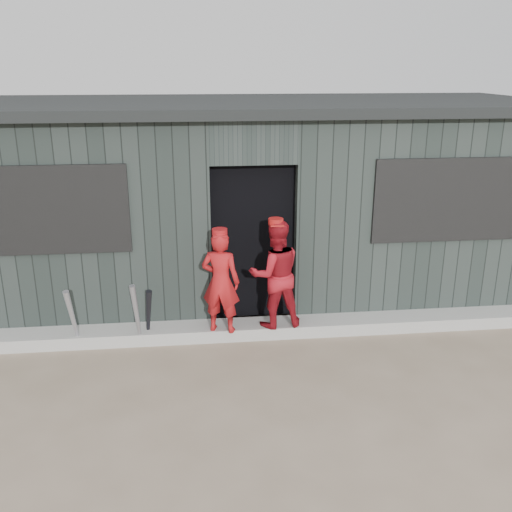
{
  "coord_description": "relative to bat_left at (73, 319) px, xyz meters",
  "views": [
    {
      "loc": [
        -0.67,
        -4.31,
        3.08
      ],
      "look_at": [
        0.0,
        1.8,
        1.0
      ],
      "focal_mm": 40.0,
      "sensor_mm": 36.0,
      "label": 1
    }
  ],
  "objects": [
    {
      "name": "ground",
      "position": [
        2.07,
        -1.66,
        -0.38
      ],
      "size": [
        80.0,
        80.0,
        0.0
      ],
      "primitive_type": "plane",
      "color": "#746250",
      "rests_on": "ground"
    },
    {
      "name": "curb",
      "position": [
        2.07,
        0.16,
        -0.3
      ],
      "size": [
        8.0,
        0.36,
        0.15
      ],
      "primitive_type": "cube",
      "color": "gray",
      "rests_on": "ground"
    },
    {
      "name": "bat_left",
      "position": [
        0.0,
        0.0,
        0.0
      ],
      "size": [
        0.13,
        0.26,
        0.76
      ],
      "primitive_type": "cone",
      "rotation": [
        0.25,
        0.0,
        -0.25
      ],
      "color": "#9A9AA2",
      "rests_on": "ground"
    },
    {
      "name": "bat_mid",
      "position": [
        0.7,
        -0.03,
        0.02
      ],
      "size": [
        0.13,
        0.21,
        0.79
      ],
      "primitive_type": "cone",
      "rotation": [
        0.17,
        0.0,
        -0.35
      ],
      "color": "gray",
      "rests_on": "ground"
    },
    {
      "name": "bat_right",
      "position": [
        0.82,
        0.08,
        -0.04
      ],
      "size": [
        0.15,
        0.25,
        0.69
      ],
      "primitive_type": "cone",
      "rotation": [
        0.26,
        0.0,
        0.37
      ],
      "color": "black",
      "rests_on": "ground"
    },
    {
      "name": "player_red_left",
      "position": [
        1.65,
        0.01,
        0.37
      ],
      "size": [
        0.5,
        0.41,
        1.2
      ],
      "primitive_type": "imported",
      "rotation": [
        0.0,
        0.0,
        2.83
      ],
      "color": "#A51417",
      "rests_on": "curb"
    },
    {
      "name": "player_red_right",
      "position": [
        2.29,
        0.1,
        0.41
      ],
      "size": [
        0.67,
        0.56,
        1.27
      ],
      "primitive_type": "imported",
      "rotation": [
        0.0,
        0.0,
        3.27
      ],
      "color": "maroon",
      "rests_on": "curb"
    },
    {
      "name": "player_grey_back",
      "position": [
        2.46,
        0.82,
        0.23
      ],
      "size": [
        0.65,
        0.47,
        1.22
      ],
      "primitive_type": "imported",
      "rotation": [
        0.0,
        0.0,
        3.29
      ],
      "color": "silver",
      "rests_on": "ground"
    },
    {
      "name": "dugout",
      "position": [
        2.07,
        1.84,
        0.91
      ],
      "size": [
        8.3,
        3.3,
        2.62
      ],
      "color": "black",
      "rests_on": "ground"
    }
  ]
}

